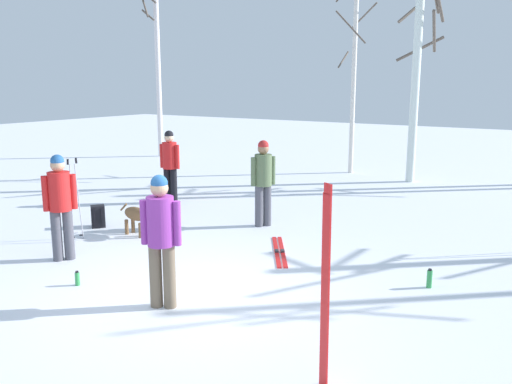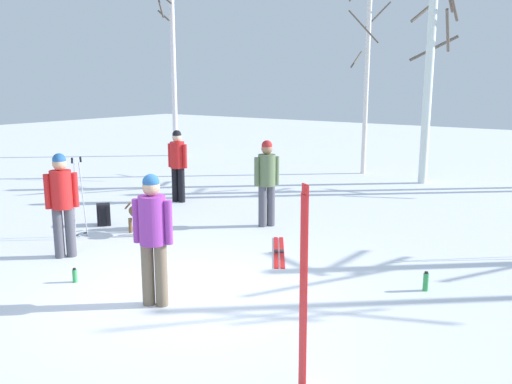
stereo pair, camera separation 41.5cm
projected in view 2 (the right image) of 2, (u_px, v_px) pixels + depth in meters
ground_plane at (183, 297)px, 7.19m from camera, size 60.00×60.00×0.00m
person_0 at (153, 232)px, 6.74m from camera, size 0.48×0.34×1.72m
person_1 at (178, 161)px, 12.69m from camera, size 0.52×0.34×1.72m
person_2 at (267, 178)px, 10.53m from camera, size 0.34×0.45×1.72m
person_3 at (62, 199)px, 8.64m from camera, size 0.34×0.45×1.72m
dog at (141, 214)px, 10.08m from camera, size 0.90×0.27×0.57m
ski_pair_planted_0 at (303, 291)px, 4.85m from camera, size 0.13×0.10×1.96m
ski_pair_lying_0 at (279, 252)px, 9.07m from camera, size 1.07×1.49×0.05m
ski_poles_0 at (79, 195)px, 9.76m from camera, size 0.07×0.28×1.50m
backpack_0 at (104, 215)px, 10.74m from camera, size 0.34×0.34×0.44m
water_bottle_0 at (426, 282)px, 7.38m from camera, size 0.07×0.07×0.27m
water_bottle_1 at (75, 276)px, 7.70m from camera, size 0.07×0.07×0.21m
birch_tree_0 at (173, 72)px, 20.30m from camera, size 1.11×0.73×6.22m
birch_tree_1 at (366, 75)px, 16.28m from camera, size 1.03×1.08×5.79m
birch_tree_2 at (430, 76)px, 14.67m from camera, size 1.32×1.33×5.56m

